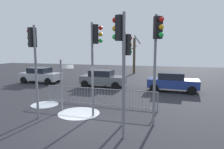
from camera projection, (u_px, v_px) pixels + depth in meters
ground_plane at (81, 122)px, 9.25m from camera, size 60.00×60.00×0.00m
traffic_light_rear_left at (33, 51)px, 9.41m from camera, size 0.54×0.38×4.40m
traffic_light_mid_right at (126, 57)px, 8.79m from camera, size 0.40×0.53×4.05m
traffic_light_mid_left at (95, 49)px, 9.64m from camera, size 0.51×0.43×4.56m
traffic_light_rear_right at (121, 48)px, 7.28m from camera, size 0.53×0.40×4.62m
traffic_light_foreground_right at (157, 46)px, 8.28m from camera, size 0.43×0.50×4.74m
direction_sign_post at (62, 82)px, 10.67m from camera, size 0.79×0.09×2.77m
pedestrian_guard_railing at (99, 97)px, 11.69m from camera, size 6.74×0.35×1.07m
car_grey_near at (103, 78)px, 17.51m from camera, size 3.86×2.04×1.47m
car_blue_mid at (173, 82)px, 15.73m from camera, size 3.91×2.14×1.47m
car_silver_trailing at (41, 75)px, 19.61m from camera, size 3.88×2.08×1.47m
bare_tree_left at (134, 55)px, 26.30m from camera, size 1.70×1.70×4.94m
snow_patch_kerb at (45, 105)px, 12.07m from camera, size 1.60×1.60×0.01m
snow_patch_island at (79, 113)px, 10.49m from camera, size 2.15×2.15×0.01m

